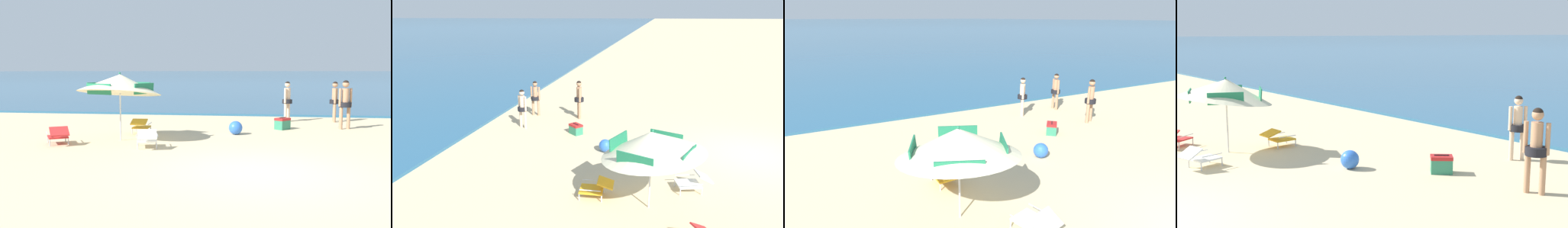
{
  "view_description": "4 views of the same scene",
  "coord_description": "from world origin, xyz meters",
  "views": [
    {
      "loc": [
        -0.17,
        -8.4,
        2.07
      ],
      "look_at": [
        -2.02,
        5.0,
        0.64
      ],
      "focal_mm": 38.54,
      "sensor_mm": 36.0,
      "label": 1
    },
    {
      "loc": [
        -11.62,
        3.35,
        4.53
      ],
      "look_at": [
        -1.19,
        5.49,
        1.45
      ],
      "focal_mm": 31.7,
      "sensor_mm": 36.0,
      "label": 2
    },
    {
      "loc": [
        -6.25,
        -1.81,
        3.98
      ],
      "look_at": [
        -1.74,
        6.87,
        0.97
      ],
      "focal_mm": 29.04,
      "sensor_mm": 36.0,
      "label": 3
    },
    {
      "loc": [
        8.5,
        -1.62,
        3.14
      ],
      "look_at": [
        0.18,
        4.95,
        1.41
      ],
      "focal_mm": 46.06,
      "sensor_mm": 36.0,
      "label": 4
    }
  ],
  "objects": [
    {
      "name": "beach_umbrella_striped_main",
      "position": [
        -4.02,
        3.4,
        1.67
      ],
      "size": [
        2.88,
        2.92,
        2.11
      ],
      "color": "silver",
      "rests_on": "ground"
    },
    {
      "name": "beach_ball",
      "position": [
        -0.71,
        4.98,
        0.22
      ],
      "size": [
        0.44,
        0.44,
        0.44
      ],
      "primitive_type": "sphere",
      "color": "blue",
      "rests_on": "ground"
    },
    {
      "name": "lounge_chair_facing_sea",
      "position": [
        -2.93,
        2.26,
        0.27
      ],
      "size": [
        0.74,
        0.99,
        0.52
      ],
      "color": "white",
      "rests_on": "ground"
    },
    {
      "name": "cooler_box",
      "position": [
        0.86,
        6.39,
        0.2
      ],
      "size": [
        0.59,
        0.6,
        0.43
      ],
      "color": "#2D7F5B",
      "rests_on": "ground"
    },
    {
      "name": "person_wading_in",
      "position": [
        3.02,
        6.75,
        0.99
      ],
      "size": [
        0.48,
        0.42,
        1.71
      ],
      "color": "tan",
      "rests_on": "ground"
    },
    {
      "name": "person_standing_beside",
      "position": [
        1.19,
        8.71,
        0.94
      ],
      "size": [
        0.4,
        0.43,
        1.62
      ],
      "color": "beige",
      "rests_on": "ground"
    },
    {
      "name": "lounge_chair_under_umbrella",
      "position": [
        -3.78,
        4.73,
        0.28
      ],
      "size": [
        0.61,
        0.89,
        0.5
      ],
      "color": "gold",
      "rests_on": "ground"
    }
  ]
}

